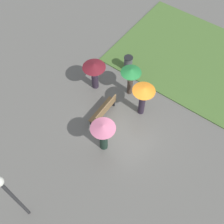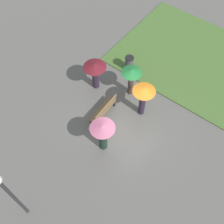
% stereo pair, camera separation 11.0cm
% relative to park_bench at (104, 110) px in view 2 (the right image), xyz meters
% --- Properties ---
extents(ground_plane, '(90.00, 90.00, 0.00)m').
position_rel_park_bench_xyz_m(ground_plane, '(-0.45, 1.21, -0.47)').
color(ground_plane, '#66635E').
extents(lawn_patch_near, '(6.75, 7.74, 0.06)m').
position_rel_park_bench_xyz_m(lawn_patch_near, '(-6.23, 1.33, -0.44)').
color(lawn_patch_near, '#4C7033').
rests_on(lawn_patch_near, ground_plane).
extents(park_bench, '(1.77, 0.48, 0.90)m').
position_rel_park_bench_xyz_m(park_bench, '(0.00, 0.00, 0.00)').
color(park_bench, brown).
rests_on(park_bench, ground_plane).
extents(lamp_post, '(0.32, 0.32, 3.86)m').
position_rel_park_bench_xyz_m(lamp_post, '(5.59, 0.41, 2.06)').
color(lamp_post, '#2D2D30').
rests_on(lamp_post, ground_plane).
extents(trash_bin, '(0.49, 0.49, 0.94)m').
position_rel_park_bench_xyz_m(trash_bin, '(-3.26, -0.81, 0.00)').
color(trash_bin, '#4C4C51').
rests_on(trash_bin, ground_plane).
extents(crowd_person_green, '(1.03, 1.03, 1.80)m').
position_rel_park_bench_xyz_m(crowd_person_green, '(-1.97, 0.19, 0.91)').
color(crowd_person_green, '#47382D').
rests_on(crowd_person_green, ground_plane).
extents(crowd_person_pink, '(1.10, 1.10, 1.93)m').
position_rel_park_bench_xyz_m(crowd_person_pink, '(1.37, 1.04, 0.90)').
color(crowd_person_pink, '#1E3328').
rests_on(crowd_person_pink, ground_plane).
extents(crowd_person_maroon, '(1.18, 1.18, 1.73)m').
position_rel_park_bench_xyz_m(crowd_person_maroon, '(-1.22, -1.51, 0.84)').
color(crowd_person_maroon, '#2D2333').
rests_on(crowd_person_maroon, ground_plane).
extents(crowd_person_orange, '(1.08, 1.08, 1.94)m').
position_rel_park_bench_xyz_m(crowd_person_orange, '(-1.29, 1.36, 0.95)').
color(crowd_person_orange, '#2D2333').
rests_on(crowd_person_orange, ground_plane).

